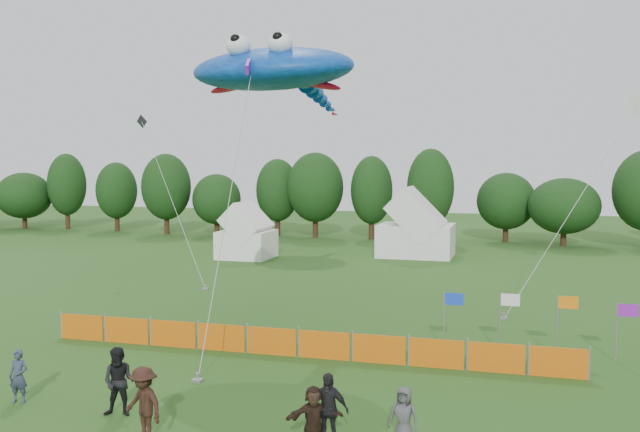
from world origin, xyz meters
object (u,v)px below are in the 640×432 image
(spectator_d, at_px, (328,409))
(spectator_e, at_px, (404,417))
(barrier_fence, at_px, (297,343))
(spectator_f, at_px, (314,417))
(spectator_a, at_px, (19,376))
(spectator_c, at_px, (143,404))
(tent_right, at_px, (416,230))
(stingray_kite, at_px, (277,71))
(tent_left, at_px, (247,235))
(spectator_b, at_px, (119,382))

(spectator_d, bearing_deg, spectator_e, 14.26)
(barrier_fence, bearing_deg, spectator_f, -69.41)
(barrier_fence, distance_m, spectator_a, 9.42)
(spectator_c, bearing_deg, spectator_f, 32.58)
(tent_right, distance_m, stingray_kite, 26.39)
(spectator_e, height_order, stingray_kite, stingray_kite)
(spectator_c, bearing_deg, tent_left, 129.83)
(spectator_b, height_order, spectator_e, spectator_b)
(tent_left, xyz_separation_m, spectator_b, (8.68, -31.10, -0.69))
(spectator_b, distance_m, spectator_d, 6.15)
(spectator_b, xyz_separation_m, spectator_c, (1.57, -1.42, -0.00))
(tent_left, relative_size, tent_right, 0.67)
(tent_right, xyz_separation_m, spectator_e, (4.90, -35.49, -1.19))
(tent_left, distance_m, spectator_b, 32.30)
(spectator_c, relative_size, stingray_kite, 0.12)
(spectator_d, bearing_deg, barrier_fence, 115.70)
(tent_right, xyz_separation_m, barrier_fence, (-0.15, -28.38, -1.46))
(spectator_c, distance_m, spectator_e, 6.57)
(spectator_d, height_order, spectator_f, spectator_d)
(spectator_e, bearing_deg, barrier_fence, 135.48)
(tent_left, height_order, spectator_c, tent_left)
(tent_right, relative_size, spectator_b, 2.85)
(tent_right, bearing_deg, spectator_e, -82.13)
(tent_left, xyz_separation_m, spectator_e, (16.67, -31.14, -0.88))
(spectator_f, bearing_deg, stingray_kite, 85.39)
(tent_right, relative_size, spectator_c, 2.87)
(spectator_b, bearing_deg, tent_right, 71.59)
(tent_left, xyz_separation_m, spectator_c, (10.25, -32.52, -0.69))
(tent_left, xyz_separation_m, tent_right, (11.77, 4.35, 0.31))
(spectator_b, bearing_deg, barrier_fence, 53.98)
(spectator_c, height_order, spectator_d, spectator_c)
(tent_left, distance_m, tent_right, 12.55)
(spectator_a, relative_size, spectator_f, 1.01)
(spectator_f, bearing_deg, spectator_a, 147.16)
(tent_right, relative_size, stingray_kite, 0.34)
(tent_right, distance_m, spectator_c, 36.91)
(spectator_d, height_order, spectator_e, spectator_d)
(spectator_b, bearing_deg, spectator_e, -13.75)
(spectator_e, bearing_deg, tent_right, 107.97)
(spectator_b, relative_size, spectator_c, 1.01)
(spectator_c, height_order, stingray_kite, stingray_kite)
(spectator_f, bearing_deg, barrier_fence, 82.59)
(spectator_d, bearing_deg, tent_left, 117.77)
(tent_right, bearing_deg, spectator_a, -100.47)
(spectator_b, xyz_separation_m, stingray_kite, (0.96, 10.64, 9.78))
(spectator_a, distance_m, spectator_d, 9.59)
(tent_left, relative_size, barrier_fence, 0.19)
(tent_left, height_order, spectator_f, tent_left)
(barrier_fence, xyz_separation_m, spectator_f, (2.90, -7.72, 0.28))
(tent_right, bearing_deg, spectator_b, -94.98)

